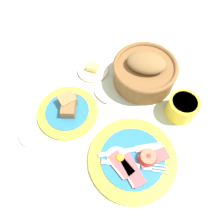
{
  "coord_description": "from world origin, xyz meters",
  "views": [
    {
      "loc": [
        0.12,
        -0.2,
        0.62
      ],
      "look_at": [
        -0.05,
        0.08,
        0.02
      ],
      "focal_mm": 35.0,
      "sensor_mm": 36.0,
      "label": 1
    }
  ],
  "objects": [
    {
      "name": "butter_dish",
      "position": [
        -0.2,
        0.2,
        0.01
      ],
      "size": [
        0.11,
        0.11,
        0.03
      ],
      "color": "silver",
      "rests_on": "ground_plane"
    },
    {
      "name": "teaspoon_by_saucer",
      "position": [
        -0.09,
        0.11,
        0.01
      ],
      "size": [
        0.19,
        0.07,
        0.01
      ],
      "rotation": [
        0.0,
        0.0,
        2.85
      ],
      "color": "silver",
      "rests_on": "ground_plane"
    },
    {
      "name": "breakfast_plate",
      "position": [
        0.08,
        -0.02,
        0.01
      ],
      "size": [
        0.26,
        0.26,
        0.04
      ],
      "color": "yellow",
      "rests_on": "ground_plane"
    },
    {
      "name": "bread_basket",
      "position": [
        -0.03,
        0.25,
        0.05
      ],
      "size": [
        0.22,
        0.22,
        0.11
      ],
      "color": "brown",
      "rests_on": "ground_plane"
    },
    {
      "name": "ground_plane",
      "position": [
        0.0,
        0.0,
        0.0
      ],
      "size": [
        3.0,
        3.0,
        0.0
      ],
      "primitive_type": "plane",
      "color": "#B7CCB7"
    },
    {
      "name": "sugar_cup",
      "position": [
        0.13,
        0.2,
        0.04
      ],
      "size": [
        0.09,
        0.09,
        0.07
      ],
      "color": "yellow",
      "rests_on": "ground_plane"
    },
    {
      "name": "teaspoon_near_cup",
      "position": [
        -0.22,
        -0.14,
        0.01
      ],
      "size": [
        0.18,
        0.11,
        0.01
      ],
      "rotation": [
        0.0,
        0.0,
        2.63
      ],
      "color": "silver",
      "rests_on": "ground_plane"
    },
    {
      "name": "bread_plate",
      "position": [
        -0.18,
        0.01,
        0.01
      ],
      "size": [
        0.19,
        0.19,
        0.05
      ],
      "color": "yellow",
      "rests_on": "ground_plane"
    }
  ]
}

